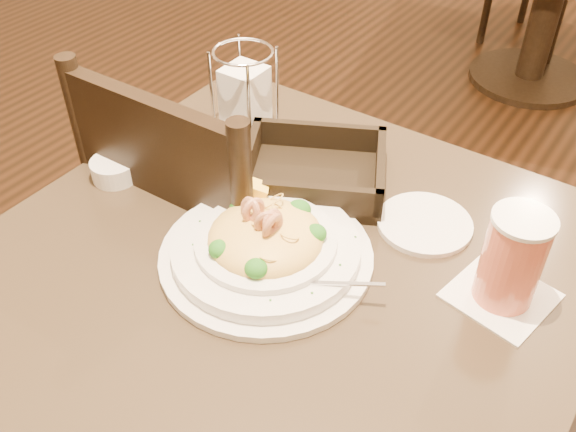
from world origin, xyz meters
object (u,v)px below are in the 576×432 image
Objects in this scene: dining_chair_near at (218,244)px; butter_ramekin at (115,169)px; pasta_bowl at (266,244)px; main_table at (282,354)px; side_plate at (425,224)px; drink_glass at (512,260)px; napkin_caddy at (245,100)px; bread_basket at (314,173)px.

dining_chair_near is 0.30m from butter_ramekin.
main_table is at bearing 12.79° from pasta_bowl.
side_plate is (0.42, 0.05, 0.23)m from dining_chair_near.
drink_glass is at bearing -26.21° from side_plate.
pasta_bowl is (-0.02, -0.01, 0.26)m from main_table.
side_plate is 1.88× the size of butter_ramekin.
napkin_caddy is 2.17× the size of butter_ramekin.
drink_glass is at bearing -12.81° from napkin_caddy.
dining_chair_near is 0.33m from bread_basket.
drink_glass is at bearing 22.44° from main_table.
bread_basket is at bearing 31.68° from butter_ramekin.
pasta_bowl is at bearing -167.21° from main_table.
bread_basket is (-0.07, 0.19, 0.25)m from main_table.
pasta_bowl is at bearing -158.21° from drink_glass.
bread_basket is 3.69× the size of butter_ramekin.
drink_glass reaches higher than bread_basket.
side_plate is at bearing -7.03° from napkin_caddy.
main_table is 0.97× the size of dining_chair_near.
drink_glass is 0.51× the size of bread_basket.
bread_basket reaches higher than side_plate.
napkin_caddy reaches higher than side_plate.
bread_basket is (-0.37, 0.07, -0.05)m from drink_glass.
napkin_caddy is (-0.26, 0.25, 0.30)m from main_table.
dining_chair_near reaches higher than pasta_bowl.
napkin_caddy is at bearing 167.19° from drink_glass.
side_plate is at bearing 2.54° from bread_basket.
main_table is at bearing -157.56° from drink_glass.
side_plate is (0.14, 0.20, 0.23)m from main_table.
drink_glass is (0.33, 0.13, 0.05)m from pasta_bowl.
pasta_bowl is 0.36m from drink_glass.
bread_basket is at bearing 108.77° from main_table.
napkin_caddy is (-0.56, 0.13, 0.00)m from drink_glass.
drink_glass reaches higher than butter_ramekin.
main_table is 5.02× the size of napkin_caddy.
side_plate is at bearing 20.88° from butter_ramekin.
dining_chair_near is at bearing 177.14° from drink_glass.
pasta_bowl reaches higher than side_plate.
drink_glass is 0.58m from napkin_caddy.
bread_basket is at bearing -177.46° from side_plate.
pasta_bowl is at bearing -128.80° from side_plate.
drink_glass is at bearing -10.56° from bread_basket.
pasta_bowl is 4.35× the size of butter_ramekin.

